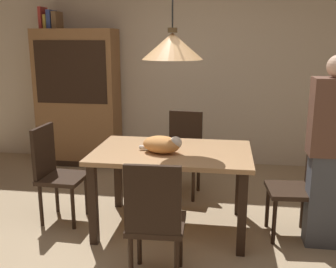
{
  "coord_description": "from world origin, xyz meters",
  "views": [
    {
      "loc": [
        0.57,
        -2.79,
        1.72
      ],
      "look_at": [
        0.05,
        0.74,
        0.85
      ],
      "focal_mm": 41.8,
      "sensor_mm": 36.0,
      "label": 1
    }
  ],
  "objects": [
    {
      "name": "chair_left_side",
      "position": [
        -1.02,
        0.54,
        0.51
      ],
      "size": [
        0.42,
        0.42,
        0.93
      ],
      "color": "black",
      "rests_on": "ground"
    },
    {
      "name": "book_blue_wide",
      "position": [
        -1.75,
        2.32,
        1.97
      ],
      "size": [
        0.06,
        0.24,
        0.24
      ],
      "primitive_type": "cube",
      "color": "#384C93",
      "rests_on": "hutch_bookcase"
    },
    {
      "name": "cat_sleeping",
      "position": [
        0.04,
        0.45,
        0.83
      ],
      "size": [
        0.4,
        0.3,
        0.16
      ],
      "color": "#E59951",
      "rests_on": "dining_table"
    },
    {
      "name": "book_brown_thick",
      "position": [
        -1.68,
        2.32,
        1.96
      ],
      "size": [
        0.06,
        0.24,
        0.22
      ],
      "primitive_type": "cube",
      "color": "brown",
      "rests_on": "hutch_bookcase"
    },
    {
      "name": "hutch_bookcase",
      "position": [
        -1.44,
        2.32,
        0.89
      ],
      "size": [
        1.12,
        0.45,
        1.85
      ],
      "color": "olive",
      "rests_on": "ground"
    },
    {
      "name": "book_red_tall",
      "position": [
        -1.87,
        2.32,
        1.99
      ],
      "size": [
        0.04,
        0.22,
        0.28
      ],
      "primitive_type": "cube",
      "color": "#B73833",
      "rests_on": "hutch_bookcase"
    },
    {
      "name": "pendant_lamp",
      "position": [
        0.11,
        0.54,
        1.66
      ],
      "size": [
        0.52,
        0.52,
        1.3
      ],
      "color": "#E0A86B"
    },
    {
      "name": "ground",
      "position": [
        0.0,
        0.0,
        0.0
      ],
      "size": [
        10.0,
        10.0,
        0.0
      ],
      "primitive_type": "plane",
      "color": "tan"
    },
    {
      "name": "person_standing",
      "position": [
        1.43,
        0.43,
        0.81
      ],
      "size": [
        0.36,
        0.22,
        1.6
      ],
      "color": "#4C515B",
      "rests_on": "ground"
    },
    {
      "name": "chair_near_front",
      "position": [
        0.12,
        -0.34,
        0.51
      ],
      "size": [
        0.42,
        0.42,
        0.93
      ],
      "color": "black",
      "rests_on": "ground"
    },
    {
      "name": "back_wall",
      "position": [
        0.0,
        2.65,
        1.45
      ],
      "size": [
        6.4,
        0.1,
        2.9
      ],
      "primitive_type": "cube",
      "color": "beige",
      "rests_on": "ground"
    },
    {
      "name": "chair_right_side",
      "position": [
        1.24,
        0.54,
        0.51
      ],
      "size": [
        0.43,
        0.43,
        0.93
      ],
      "color": "black",
      "rests_on": "ground"
    },
    {
      "name": "book_yellow_short",
      "position": [
        -1.82,
        2.32,
        1.94
      ],
      "size": [
        0.04,
        0.2,
        0.18
      ],
      "primitive_type": "cube",
      "color": "gold",
      "rests_on": "hutch_bookcase"
    },
    {
      "name": "chair_far_back",
      "position": [
        0.12,
        1.42,
        0.51
      ],
      "size": [
        0.44,
        0.44,
        0.93
      ],
      "color": "black",
      "rests_on": "ground"
    },
    {
      "name": "dining_table",
      "position": [
        0.11,
        0.54,
        0.65
      ],
      "size": [
        1.4,
        0.9,
        0.75
      ],
      "color": "tan",
      "rests_on": "ground"
    }
  ]
}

